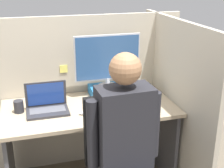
{
  "coord_description": "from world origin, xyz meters",
  "views": [
    {
      "loc": [
        -0.47,
        -1.99,
        1.82
      ],
      "look_at": [
        0.15,
        0.18,
        0.99
      ],
      "focal_mm": 50.0,
      "sensor_mm": 36.0,
      "label": 1
    }
  ],
  "objects_px": {
    "person": "(127,147)",
    "paper_box": "(108,90)",
    "office_chair": "(120,168)",
    "pen_cup": "(19,107)",
    "laptop": "(47,106)",
    "stapler": "(152,91)",
    "monitor": "(108,59)",
    "carrot_toy": "(129,110)"
  },
  "relations": [
    {
      "from": "monitor",
      "to": "paper_box",
      "type": "bearing_deg",
      "value": -90.0
    },
    {
      "from": "carrot_toy",
      "to": "office_chair",
      "type": "bearing_deg",
      "value": -116.63
    },
    {
      "from": "paper_box",
      "to": "monitor",
      "type": "height_order",
      "value": "monitor"
    },
    {
      "from": "office_chair",
      "to": "monitor",
      "type": "bearing_deg",
      "value": 80.44
    },
    {
      "from": "laptop",
      "to": "office_chair",
      "type": "xyz_separation_m",
      "value": [
        0.42,
        -0.61,
        -0.25
      ]
    },
    {
      "from": "paper_box",
      "to": "laptop",
      "type": "relative_size",
      "value": 0.98
    },
    {
      "from": "laptop",
      "to": "stapler",
      "type": "bearing_deg",
      "value": 7.52
    },
    {
      "from": "stapler",
      "to": "carrot_toy",
      "type": "bearing_deg",
      "value": -135.7
    },
    {
      "from": "laptop",
      "to": "office_chair",
      "type": "distance_m",
      "value": 0.78
    },
    {
      "from": "person",
      "to": "stapler",
      "type": "bearing_deg",
      "value": 58.79
    },
    {
      "from": "monitor",
      "to": "carrot_toy",
      "type": "distance_m",
      "value": 0.52
    },
    {
      "from": "paper_box",
      "to": "person",
      "type": "xyz_separation_m",
      "value": [
        -0.15,
        -0.98,
        0.01
      ]
    },
    {
      "from": "carrot_toy",
      "to": "office_chair",
      "type": "distance_m",
      "value": 0.52
    },
    {
      "from": "paper_box",
      "to": "laptop",
      "type": "bearing_deg",
      "value": -159.35
    },
    {
      "from": "office_chair",
      "to": "person",
      "type": "bearing_deg",
      "value": -92.38
    },
    {
      "from": "pen_cup",
      "to": "paper_box",
      "type": "bearing_deg",
      "value": 11.88
    },
    {
      "from": "paper_box",
      "to": "person",
      "type": "relative_size",
      "value": 0.24
    },
    {
      "from": "carrot_toy",
      "to": "stapler",
      "type": "bearing_deg",
      "value": 44.3
    },
    {
      "from": "monitor",
      "to": "stapler",
      "type": "height_order",
      "value": "monitor"
    },
    {
      "from": "monitor",
      "to": "office_chair",
      "type": "height_order",
      "value": "monitor"
    },
    {
      "from": "carrot_toy",
      "to": "pen_cup",
      "type": "xyz_separation_m",
      "value": [
        -0.85,
        0.24,
        0.03
      ]
    },
    {
      "from": "paper_box",
      "to": "stapler",
      "type": "height_order",
      "value": "paper_box"
    },
    {
      "from": "monitor",
      "to": "person",
      "type": "xyz_separation_m",
      "value": [
        -0.15,
        -0.98,
        -0.28
      ]
    },
    {
      "from": "stapler",
      "to": "laptop",
      "type": "bearing_deg",
      "value": -172.48
    },
    {
      "from": "laptop",
      "to": "office_chair",
      "type": "bearing_deg",
      "value": -55.13
    },
    {
      "from": "office_chair",
      "to": "pen_cup",
      "type": "relative_size",
      "value": 10.19
    },
    {
      "from": "laptop",
      "to": "carrot_toy",
      "type": "height_order",
      "value": "laptop"
    },
    {
      "from": "laptop",
      "to": "person",
      "type": "height_order",
      "value": "person"
    },
    {
      "from": "stapler",
      "to": "pen_cup",
      "type": "height_order",
      "value": "pen_cup"
    },
    {
      "from": "person",
      "to": "paper_box",
      "type": "bearing_deg",
      "value": 81.57
    },
    {
      "from": "person",
      "to": "office_chair",
      "type": "bearing_deg",
      "value": 87.62
    },
    {
      "from": "stapler",
      "to": "office_chair",
      "type": "distance_m",
      "value": 0.94
    },
    {
      "from": "paper_box",
      "to": "carrot_toy",
      "type": "bearing_deg",
      "value": -80.24
    },
    {
      "from": "carrot_toy",
      "to": "person",
      "type": "xyz_separation_m",
      "value": [
        -0.21,
        -0.58,
        0.04
      ]
    },
    {
      "from": "carrot_toy",
      "to": "person",
      "type": "bearing_deg",
      "value": -110.46
    },
    {
      "from": "paper_box",
      "to": "office_chair",
      "type": "height_order",
      "value": "office_chair"
    },
    {
      "from": "pen_cup",
      "to": "stapler",
      "type": "bearing_deg",
      "value": 3.85
    },
    {
      "from": "monitor",
      "to": "pen_cup",
      "type": "height_order",
      "value": "monitor"
    },
    {
      "from": "stapler",
      "to": "office_chair",
      "type": "xyz_separation_m",
      "value": [
        -0.54,
        -0.73,
        -0.23
      ]
    },
    {
      "from": "paper_box",
      "to": "person",
      "type": "distance_m",
      "value": 0.99
    },
    {
      "from": "paper_box",
      "to": "pen_cup",
      "type": "distance_m",
      "value": 0.8
    },
    {
      "from": "stapler",
      "to": "carrot_toy",
      "type": "relative_size",
      "value": 0.91
    }
  ]
}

